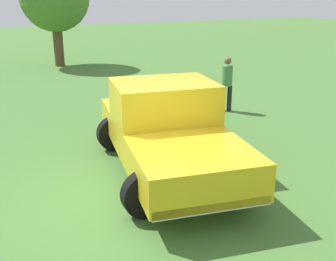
% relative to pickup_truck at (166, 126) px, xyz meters
% --- Properties ---
extents(ground_plane, '(80.00, 80.00, 0.00)m').
position_rel_pickup_truck_xyz_m(ground_plane, '(0.88, 0.88, -0.95)').
color(ground_plane, '#477533').
extents(pickup_truck, '(2.93, 5.12, 1.82)m').
position_rel_pickup_truck_xyz_m(pickup_truck, '(0.00, 0.00, 0.00)').
color(pickup_truck, black).
rests_on(pickup_truck, ground_plane).
extents(person_bystander, '(0.42, 0.42, 1.65)m').
position_rel_pickup_truck_xyz_m(person_bystander, '(-3.54, -3.26, -0.02)').
color(person_bystander, black).
rests_on(person_bystander, ground_plane).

